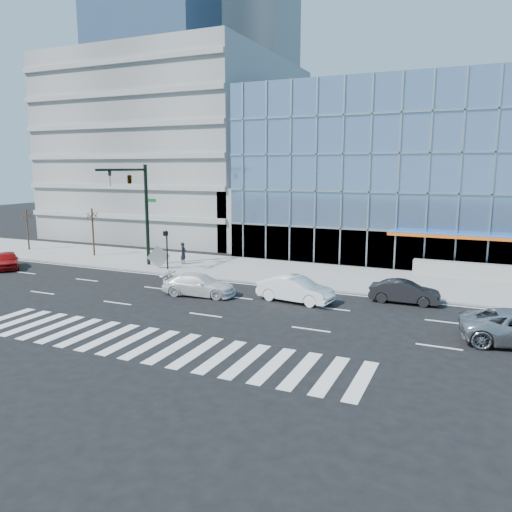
# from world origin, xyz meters

# --- Properties ---
(ground) EXTENTS (160.00, 160.00, 0.00)m
(ground) POSITION_xyz_m (0.00, 0.00, 0.00)
(ground) COLOR black
(ground) RESTS_ON ground
(sidewalk) EXTENTS (120.00, 8.00, 0.15)m
(sidewalk) POSITION_xyz_m (0.00, 8.00, 0.07)
(sidewalk) COLOR gray
(sidewalk) RESTS_ON ground
(theatre_building) EXTENTS (42.00, 26.00, 15.00)m
(theatre_building) POSITION_xyz_m (14.00, 26.00, 7.50)
(theatre_building) COLOR #6A8AB1
(theatre_building) RESTS_ON ground
(parking_garage) EXTENTS (24.00, 24.00, 20.00)m
(parking_garage) POSITION_xyz_m (-20.00, 26.00, 10.00)
(parking_garage) COLOR gray
(parking_garage) RESTS_ON ground
(ramp_block) EXTENTS (6.00, 8.00, 6.00)m
(ramp_block) POSITION_xyz_m (-6.00, 18.00, 3.00)
(ramp_block) COLOR gray
(ramp_block) RESTS_ON ground
(tower_far_west) EXTENTS (16.00, 16.00, 76.00)m
(tower_far_west) POSITION_xyz_m (-42.00, 58.00, 38.00)
(tower_far_west) COLOR #465D7A
(tower_far_west) RESTS_ON ground
(tower_far_mid) EXTENTS (13.00, 13.00, 60.00)m
(tower_far_mid) POSITION_xyz_m (-58.00, 64.00, 30.00)
(tower_far_mid) COLOR #465D7A
(tower_far_mid) RESTS_ON ground
(tower_backdrop) EXTENTS (14.00, 14.00, 48.00)m
(tower_backdrop) POSITION_xyz_m (-30.00, 70.00, 24.00)
(tower_backdrop) COLOR gray
(tower_backdrop) RESTS_ON ground
(traffic_signal) EXTENTS (1.14, 5.74, 8.00)m
(traffic_signal) POSITION_xyz_m (-11.00, 4.57, 6.16)
(traffic_signal) COLOR black
(traffic_signal) RESTS_ON sidewalk
(ped_signal_post) EXTENTS (0.30, 0.33, 3.00)m
(ped_signal_post) POSITION_xyz_m (-8.50, 4.94, 2.14)
(ped_signal_post) COLOR black
(ped_signal_post) RESTS_ON sidewalk
(street_tree_near) EXTENTS (1.10, 1.10, 4.23)m
(street_tree_near) POSITION_xyz_m (-18.00, 7.50, 3.78)
(street_tree_near) COLOR #332319
(street_tree_near) RESTS_ON sidewalk
(street_tree_far) EXTENTS (1.10, 1.10, 3.87)m
(street_tree_far) POSITION_xyz_m (-26.00, 7.50, 3.45)
(street_tree_far) COLOR #332319
(street_tree_far) RESTS_ON sidewalk
(white_suv) EXTENTS (4.88, 2.44, 1.36)m
(white_suv) POSITION_xyz_m (-2.48, -0.43, 0.68)
(white_suv) COLOR silver
(white_suv) RESTS_ON ground
(white_sedan) EXTENTS (4.78, 2.22, 1.52)m
(white_sedan) POSITION_xyz_m (3.52, 0.62, 0.76)
(white_sedan) COLOR white
(white_sedan) RESTS_ON ground
(dark_sedan) EXTENTS (4.06, 1.48, 1.33)m
(dark_sedan) POSITION_xyz_m (9.52, 3.00, 0.66)
(dark_sedan) COLOR black
(dark_sedan) RESTS_ON ground
(red_sedan) EXTENTS (4.02, 3.70, 1.33)m
(red_sedan) POSITION_xyz_m (-20.65, 0.65, 0.67)
(red_sedan) COLOR #960B0B
(red_sedan) RESTS_ON ground
(pedestrian) EXTENTS (0.49, 0.69, 1.77)m
(pedestrian) POSITION_xyz_m (-8.56, 7.39, 1.04)
(pedestrian) COLOR black
(pedestrian) RESTS_ON sidewalk
(tilted_panel) EXTENTS (1.67, 0.86, 1.83)m
(tilted_panel) POSITION_xyz_m (-9.33, 5.00, 1.07)
(tilted_panel) COLOR #9E9E9E
(tilted_panel) RESTS_ON sidewalk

